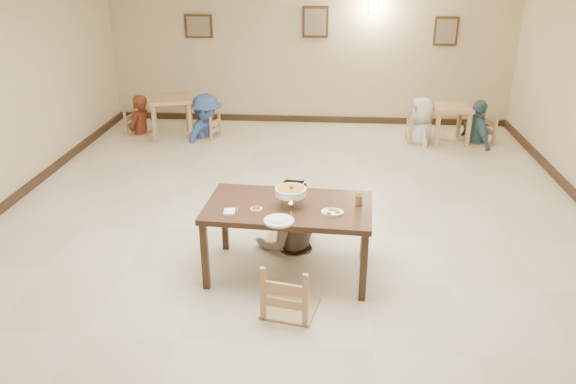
# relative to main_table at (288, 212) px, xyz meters

# --- Properties ---
(floor) EXTENTS (10.00, 10.00, 0.00)m
(floor) POSITION_rel_main_table_xyz_m (-0.03, 0.96, -0.73)
(floor) COLOR beige
(floor) RESTS_ON ground
(wall_back) EXTENTS (10.00, 0.00, 10.00)m
(wall_back) POSITION_rel_main_table_xyz_m (-0.03, 5.96, 0.77)
(wall_back) COLOR beige
(wall_back) RESTS_ON floor
(baseboard_back) EXTENTS (8.00, 0.06, 0.12)m
(baseboard_back) POSITION_rel_main_table_xyz_m (-0.03, 5.93, -0.67)
(baseboard_back) COLOR #311F14
(baseboard_back) RESTS_ON floor
(picture_a) EXTENTS (0.55, 0.04, 0.45)m
(picture_a) POSITION_rel_main_table_xyz_m (-2.23, 5.92, 1.17)
(picture_a) COLOR #3C2713
(picture_a) RESTS_ON wall_back
(picture_b) EXTENTS (0.50, 0.04, 0.60)m
(picture_b) POSITION_rel_main_table_xyz_m (0.07, 5.92, 1.27)
(picture_b) COLOR #3C2713
(picture_b) RESTS_ON wall_back
(picture_c) EXTENTS (0.45, 0.04, 0.55)m
(picture_c) POSITION_rel_main_table_xyz_m (2.57, 5.92, 1.12)
(picture_c) COLOR #3C2713
(picture_c) RESTS_ON wall_back
(wall_sconce) EXTENTS (0.16, 0.05, 0.22)m
(wall_sconce) POSITION_rel_main_table_xyz_m (1.17, 5.92, 1.57)
(wall_sconce) COLOR #FFD88C
(wall_sconce) RESTS_ON wall_back
(main_table) EXTENTS (1.80, 1.08, 0.82)m
(main_table) POSITION_rel_main_table_xyz_m (0.00, 0.00, 0.00)
(main_table) COLOR #3C2317
(main_table) RESTS_ON floor
(chair_far) EXTENTS (0.48, 0.48, 1.03)m
(chair_far) POSITION_rel_main_table_xyz_m (-0.08, 0.70, -0.22)
(chair_far) COLOR tan
(chair_far) RESTS_ON floor
(chair_near) EXTENTS (0.50, 0.50, 1.07)m
(chair_near) POSITION_rel_main_table_xyz_m (0.07, -0.70, -0.20)
(chair_near) COLOR tan
(chair_near) RESTS_ON floor
(main_diner) EXTENTS (0.96, 0.84, 1.70)m
(main_diner) POSITION_rel_main_table_xyz_m (-0.04, 0.63, 0.12)
(main_diner) COLOR gray
(main_diner) RESTS_ON floor
(curry_warmer) EXTENTS (0.36, 0.32, 0.29)m
(curry_warmer) POSITION_rel_main_table_xyz_m (0.03, -0.04, 0.25)
(curry_warmer) COLOR silver
(curry_warmer) RESTS_ON main_table
(rice_plate_far) EXTENTS (0.28, 0.28, 0.06)m
(rice_plate_far) POSITION_rel_main_table_xyz_m (0.04, 0.30, 0.10)
(rice_plate_far) COLOR white
(rice_plate_far) RESTS_ON main_table
(rice_plate_near) EXTENTS (0.30, 0.30, 0.07)m
(rice_plate_near) POSITION_rel_main_table_xyz_m (-0.06, -0.41, 0.10)
(rice_plate_near) COLOR white
(rice_plate_near) RESTS_ON main_table
(fried_plate) EXTENTS (0.23, 0.23, 0.05)m
(fried_plate) POSITION_rel_main_table_xyz_m (0.46, -0.16, 0.10)
(fried_plate) COLOR white
(fried_plate) RESTS_ON main_table
(chili_dish) EXTENTS (0.12, 0.12, 0.02)m
(chili_dish) POSITION_rel_main_table_xyz_m (-0.32, -0.15, 0.09)
(chili_dish) COLOR white
(chili_dish) RESTS_ON main_table
(napkin_cutlery) EXTENTS (0.14, 0.23, 0.03)m
(napkin_cutlery) POSITION_rel_main_table_xyz_m (-0.58, -0.24, 0.09)
(napkin_cutlery) COLOR white
(napkin_cutlery) RESTS_ON main_table
(drink_glass) EXTENTS (0.08, 0.08, 0.15)m
(drink_glass) POSITION_rel_main_table_xyz_m (0.73, 0.05, 0.15)
(drink_glass) COLOR white
(drink_glass) RESTS_ON main_table
(bg_table_left) EXTENTS (0.96, 0.96, 0.76)m
(bg_table_left) POSITION_rel_main_table_xyz_m (-2.57, 4.73, -0.11)
(bg_table_left) COLOR tan
(bg_table_left) RESTS_ON floor
(bg_table_right) EXTENTS (0.73, 0.73, 0.68)m
(bg_table_right) POSITION_rel_main_table_xyz_m (2.58, 4.80, -0.19)
(bg_table_right) COLOR tan
(bg_table_right) RESTS_ON floor
(bg_chair_ll) EXTENTS (0.43, 0.43, 0.91)m
(bg_chair_ll) POSITION_rel_main_table_xyz_m (-3.23, 4.81, -0.28)
(bg_chair_ll) COLOR tan
(bg_chair_ll) RESTS_ON floor
(bg_chair_lr) EXTENTS (0.42, 0.42, 0.89)m
(bg_chair_lr) POSITION_rel_main_table_xyz_m (-1.91, 4.68, -0.29)
(bg_chair_lr) COLOR tan
(bg_chair_lr) RESTS_ON floor
(bg_chair_rl) EXTENTS (0.46, 0.46, 0.97)m
(bg_chair_rl) POSITION_rel_main_table_xyz_m (2.07, 4.75, -0.25)
(bg_chair_rl) COLOR tan
(bg_chair_rl) RESTS_ON floor
(bg_chair_rr) EXTENTS (0.51, 0.51, 1.09)m
(bg_chair_rr) POSITION_rel_main_table_xyz_m (3.09, 4.77, -0.19)
(bg_chair_rr) COLOR tan
(bg_chair_rr) RESTS_ON floor
(bg_diner_a) EXTENTS (0.51, 0.64, 1.55)m
(bg_diner_a) POSITION_rel_main_table_xyz_m (-3.23, 4.81, 0.04)
(bg_diner_a) COLOR maroon
(bg_diner_a) RESTS_ON floor
(bg_diner_b) EXTENTS (1.03, 1.26, 1.69)m
(bg_diner_b) POSITION_rel_main_table_xyz_m (-1.91, 4.68, 0.11)
(bg_diner_b) COLOR #4360A6
(bg_diner_b) RESTS_ON floor
(bg_diner_c) EXTENTS (0.67, 0.90, 1.68)m
(bg_diner_c) POSITION_rel_main_table_xyz_m (2.07, 4.75, 0.11)
(bg_diner_c) COLOR silver
(bg_diner_c) RESTS_ON floor
(bg_diner_d) EXTENTS (0.65, 1.03, 1.62)m
(bg_diner_d) POSITION_rel_main_table_xyz_m (3.09, 4.77, 0.08)
(bg_diner_d) COLOR slate
(bg_diner_d) RESTS_ON floor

